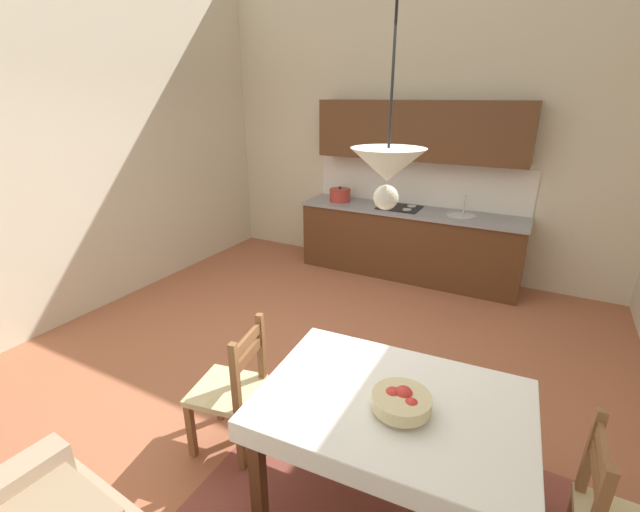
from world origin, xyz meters
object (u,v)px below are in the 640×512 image
kitchen_cabinetry (410,212)px  pendant_lamp (388,167)px  fruit_bowl (401,401)px  dining_table (392,418)px  dining_chair_tv_side (232,390)px

kitchen_cabinetry → pendant_lamp: 3.72m
kitchen_cabinetry → fruit_bowl: 3.60m
dining_table → fruit_bowl: 0.20m
dining_table → dining_chair_tv_side: bearing=-177.9°
kitchen_cabinetry → dining_chair_tv_side: 3.46m
dining_chair_tv_side → kitchen_cabinetry: bearing=87.8°
fruit_bowl → pendant_lamp: bearing=173.9°
pendant_lamp → kitchen_cabinetry: bearing=103.8°
kitchen_cabinetry → dining_table: bearing=-74.6°
kitchen_cabinetry → dining_table: kitchen_cabinetry is taller
dining_chair_tv_side → pendant_lamp: (0.98, -0.01, 1.52)m
dining_table → dining_chair_tv_side: (-1.07, -0.04, -0.19)m
kitchen_cabinetry → fruit_bowl: size_ratio=9.40×
kitchen_cabinetry → dining_chair_tv_side: bearing=-92.2°
dining_chair_tv_side → fruit_bowl: 1.19m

